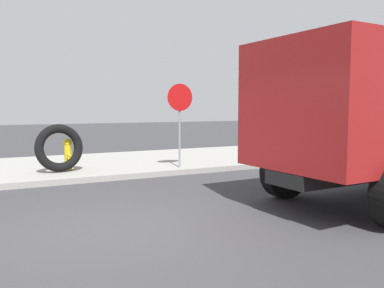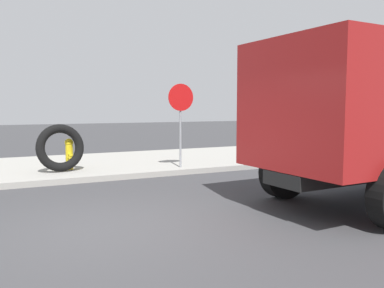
% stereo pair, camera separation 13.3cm
% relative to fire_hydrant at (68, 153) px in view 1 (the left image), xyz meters
% --- Properties ---
extents(ground_plane, '(80.00, 80.00, 0.00)m').
position_rel_fire_hydrant_xyz_m(ground_plane, '(-0.29, -5.39, -0.61)').
color(ground_plane, '#38383A').
extents(sidewalk_curb, '(36.00, 5.00, 0.15)m').
position_rel_fire_hydrant_xyz_m(sidewalk_curb, '(-0.29, 1.11, -0.53)').
color(sidewalk_curb, '#99968E').
rests_on(sidewalk_curb, ground).
extents(fire_hydrant, '(0.23, 0.51, 0.86)m').
position_rel_fire_hydrant_xyz_m(fire_hydrant, '(0.00, 0.00, 0.00)').
color(fire_hydrant, yellow).
rests_on(fire_hydrant, sidewalk_curb).
extents(loose_tire, '(1.29, 0.52, 1.28)m').
position_rel_fire_hydrant_xyz_m(loose_tire, '(-0.27, -0.27, 0.18)').
color(loose_tire, black).
rests_on(loose_tire, sidewalk_curb).
extents(stop_sign, '(0.76, 0.08, 2.36)m').
position_rel_fire_hydrant_xyz_m(stop_sign, '(2.91, -0.98, 1.19)').
color(stop_sign, gray).
rests_on(stop_sign, sidewalk_curb).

